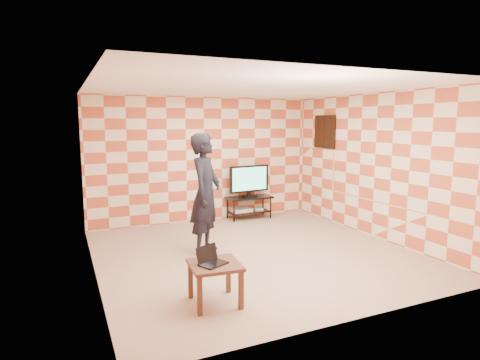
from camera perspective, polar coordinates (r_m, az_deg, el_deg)
name	(u,v)px	position (r m, az deg, el deg)	size (l,w,h in m)	color
floor	(255,253)	(6.79, 2.11, -10.32)	(5.00, 5.00, 0.00)	#A08670
wall_back	(204,160)	(8.78, -5.10, 2.91)	(5.00, 0.02, 2.70)	beige
wall_front	(360,200)	(4.42, 16.76, -2.68)	(5.00, 0.02, 2.70)	beige
wall_left	(91,182)	(5.83, -20.41, -0.27)	(0.02, 5.00, 2.70)	beige
wall_right	(375,166)	(7.91, 18.63, 1.93)	(0.02, 5.00, 2.70)	beige
ceiling	(256,87)	(6.46, 2.24, 13.03)	(5.00, 5.00, 0.02)	white
wall_art	(325,132)	(9.05, 11.96, 6.73)	(0.04, 0.72, 0.72)	black
tv_stand	(249,202)	(9.04, 1.30, -3.22)	(1.02, 0.46, 0.50)	black
tv	(249,179)	(8.94, 1.32, 0.08)	(0.97, 0.21, 0.71)	black
dvd_player	(241,210)	(9.01, 0.19, -4.27)	(0.44, 0.31, 0.07)	#AFAFB2
game_console	(258,209)	(9.18, 2.64, -4.14)	(0.20, 0.14, 0.04)	silver
side_table	(215,270)	(4.89, -3.60, -12.71)	(0.64, 0.64, 0.50)	#3C2319
laptop	(211,260)	(4.84, -4.17, -11.24)	(0.39, 0.36, 0.21)	black
person	(206,194)	(6.62, -4.92, -1.94)	(0.72, 0.48, 1.99)	black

